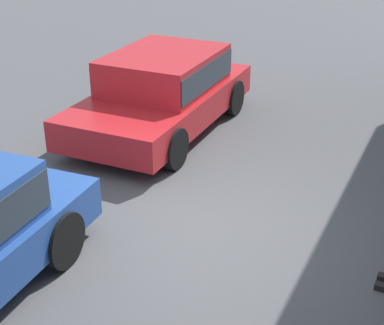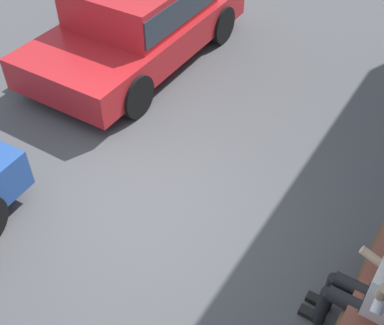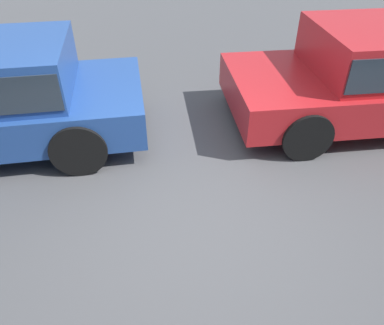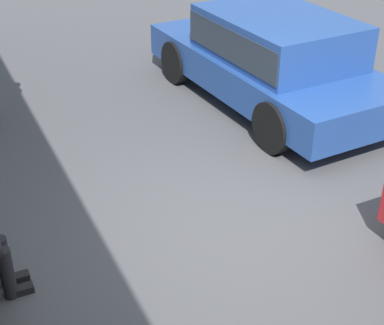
{
  "view_description": "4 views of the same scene",
  "coord_description": "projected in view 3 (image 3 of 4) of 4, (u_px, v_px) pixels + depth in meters",
  "views": [
    {
      "loc": [
        5.8,
        2.6,
        4.13
      ],
      "look_at": [
        0.42,
        0.02,
        1.22
      ],
      "focal_mm": 55.0,
      "sensor_mm": 36.0,
      "label": 1
    },
    {
      "loc": [
        2.87,
        2.6,
        4.47
      ],
      "look_at": [
        -0.18,
        0.64,
        1.04
      ],
      "focal_mm": 45.0,
      "sensor_mm": 36.0,
      "label": 2
    },
    {
      "loc": [
        0.33,
        2.6,
        2.94
      ],
      "look_at": [
        0.07,
        0.25,
        1.15
      ],
      "focal_mm": 35.0,
      "sensor_mm": 36.0,
      "label": 3
    },
    {
      "loc": [
        -4.35,
        2.6,
        3.7
      ],
      "look_at": [
        -0.13,
        0.6,
        1.01
      ],
      "focal_mm": 55.0,
      "sensor_mm": 36.0,
      "label": 4
    }
  ],
  "objects": [
    {
      "name": "ground_plane",
      "position": [
        196.0,
        236.0,
        3.87
      ],
      "size": [
        60.0,
        60.0,
        0.0
      ],
      "primitive_type": "plane",
      "color": "#4C4C4F"
    },
    {
      "name": "parked_car_near",
      "position": [
        380.0,
        70.0,
        5.35
      ],
      "size": [
        4.17,
        2.04,
        1.39
      ],
      "color": "red",
      "rests_on": "ground_plane"
    }
  ]
}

